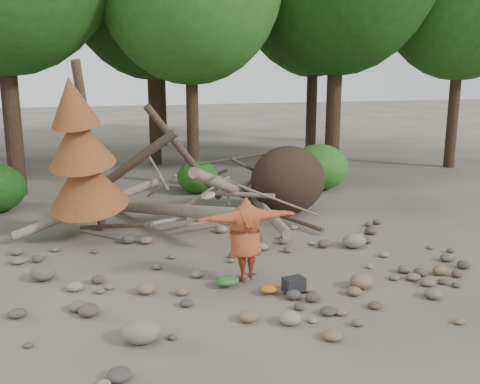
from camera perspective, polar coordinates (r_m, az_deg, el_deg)
name	(u,v)px	position (r m, az deg, el deg)	size (l,w,h in m)	color
ground	(255,275)	(11.01, 1.66, -8.82)	(120.00, 120.00, 0.00)	#514C44
deadfall_pile	(270,183)	(15.24, 3.23, 0.95)	(8.55, 5.24, 3.30)	#332619
dead_conifer	(82,156)	(13.12, -16.52, 3.71)	(2.06, 2.16, 4.35)	#4C3F30
bush_mid	(198,177)	(18.27, -4.54, 1.63)	(1.40, 1.40, 1.12)	#25661D
bush_right	(319,167)	(18.97, 8.46, 2.67)	(2.00, 2.00, 1.60)	#2F7925
frisbee_thrower	(245,239)	(10.31, 0.58, -5.00)	(2.05, 0.84, 1.88)	#A04324
backpack	(294,287)	(10.11, 5.76, -10.07)	(0.39, 0.26, 0.26)	black
cloth_green	(228,283)	(10.37, -1.32, -9.69)	(0.44, 0.37, 0.17)	#31692A
cloth_orange	(269,291)	(10.07, 3.15, -10.53)	(0.35, 0.29, 0.13)	#B1611E
boulder_front_left	(142,331)	(8.53, -10.42, -14.36)	(0.60, 0.54, 0.36)	slate
boulder_front_right	(361,281)	(10.58, 12.82, -9.25)	(0.46, 0.41, 0.27)	#826851
boulder_mid_right	(354,241)	(12.88, 12.10, -5.10)	(0.56, 0.51, 0.34)	gray
boulder_mid_left	(43,273)	(11.37, -20.28, -8.08)	(0.52, 0.46, 0.31)	#59524B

